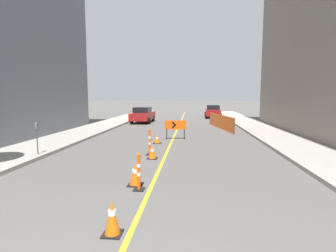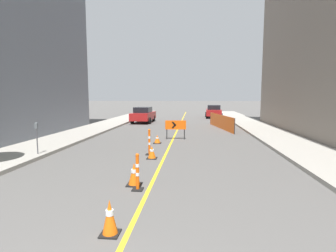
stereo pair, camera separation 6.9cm
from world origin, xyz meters
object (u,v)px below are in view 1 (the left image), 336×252
Objects in this scene: delineator_post_rear at (150,144)px; arrow_barricade_primary at (175,126)px; delineator_post_front at (139,175)px; parked_car_curb_near at (143,115)px; traffic_cone_second at (135,174)px; parked_car_curb_mid at (213,111)px; traffic_cone_nearest at (112,217)px; traffic_cone_third at (152,152)px; parking_meter_near_curb at (37,132)px; traffic_cone_fourth at (157,139)px.

delineator_post_rear is 0.92× the size of arrow_barricade_primary.
delineator_post_front is 19.39m from parked_car_curb_near.
traffic_cone_second is 0.16× the size of parked_car_curb_mid.
traffic_cone_nearest is 21.79m from parked_car_curb_near.
traffic_cone_third is 5.26m from arrow_barricade_primary.
traffic_cone_nearest is 0.54× the size of arrow_barricade_primary.
parking_meter_near_curb is (-5.21, 6.01, 0.79)m from traffic_cone_nearest.
traffic_cone_second is at bearing -89.94° from traffic_cone_third.
traffic_cone_third is 0.13× the size of parked_car_curb_near.
parked_car_curb_near is at bearing 102.21° from traffic_cone_third.
arrow_barricade_primary is (0.50, 11.43, 0.51)m from traffic_cone_nearest.
traffic_cone_second is at bearing -32.15° from parking_meter_near_curb.
delineator_post_rear is 0.27× the size of parked_car_curb_near.
delineator_post_rear is at bearing 107.60° from traffic_cone_third.
arrow_barricade_primary is (0.67, 8.59, 0.51)m from traffic_cone_second.
delineator_post_front is at bearing -77.14° from parked_car_curb_near.
parked_car_curb_mid is at bearing 79.04° from traffic_cone_third.
traffic_cone_fourth is 11.99m from parked_car_curb_near.
traffic_cone_nearest is 9.93m from traffic_cone_fourth.
parking_meter_near_curb is at bearing 130.91° from traffic_cone_nearest.
traffic_cone_second is 25.90m from parked_car_curb_mid.
traffic_cone_third is at bearing 92.91° from delineator_post_front.
traffic_cone_fourth is 0.37× the size of arrow_barricade_primary.
traffic_cone_second is 0.16× the size of parked_car_curb_near.
parked_car_curb_mid is at bearing 81.03° from delineator_post_front.
parked_car_curb_mid reaches higher than traffic_cone_third.
traffic_cone_fourth is (-0.44, 9.92, -0.11)m from traffic_cone_nearest.
delineator_post_front reaches higher than traffic_cone_fourth.
parked_car_curb_near is at bearing 104.66° from traffic_cone_fourth.
traffic_cone_fourth is (-0.27, 3.67, -0.04)m from traffic_cone_third.
arrow_barricade_primary reaches higher than traffic_cone_nearest.
delineator_post_rear reaches higher than traffic_cone_third.
delineator_post_rear is 4.94m from parking_meter_near_curb.
arrow_barricade_primary reaches higher than traffic_cone_fourth.
delineator_post_front is at bearing -64.72° from traffic_cone_second.
parked_car_curb_near reaches higher than parking_meter_near_curb.
delineator_post_front is at bearing -97.51° from arrow_barricade_primary.
traffic_cone_second is 0.64× the size of delineator_post_front.
traffic_cone_fourth is at bearing -72.87° from parked_car_curb_near.
delineator_post_front is 9.01m from arrow_barricade_primary.
parked_car_curb_near reaches higher than traffic_cone_third.
parked_car_curb_mid is (4.56, 18.45, 0.56)m from traffic_cone_fourth.
parked_car_curb_near is at bearing 100.04° from traffic_cone_second.
traffic_cone_third is at bearing 90.06° from traffic_cone_second.
traffic_cone_nearest reaches higher than traffic_cone_fourth.
traffic_cone_nearest is at bearing -90.50° from delineator_post_front.
traffic_cone_nearest is 1.46× the size of traffic_cone_fourth.
parked_car_curb_mid is at bearing 78.10° from delineator_post_rear.
delineator_post_front is 6.37m from parking_meter_near_curb.
arrow_barricade_primary reaches higher than traffic_cone_second.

